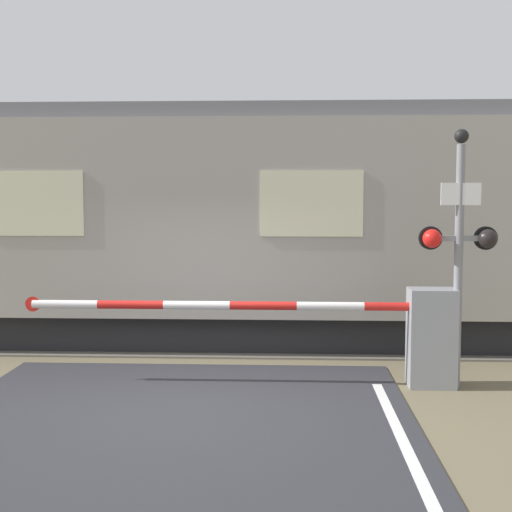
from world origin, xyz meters
name	(u,v)px	position (x,y,z in m)	size (l,w,h in m)	color
ground_plane	(182,406)	(0.00, 0.00, 0.00)	(80.00, 80.00, 0.00)	#6B6047
track_bed	(217,336)	(0.00, 4.02, 0.02)	(36.00, 3.20, 0.13)	#666056
train	(309,224)	(1.59, 4.02, 2.00)	(15.31, 3.11, 3.90)	black
crossing_barrier	(399,332)	(2.69, 1.02, 0.71)	(5.65, 0.44, 1.28)	gray
signal_post	(459,243)	(3.42, 0.96, 1.89)	(1.00, 0.26, 3.32)	gray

